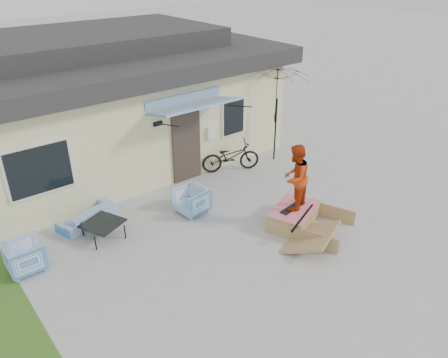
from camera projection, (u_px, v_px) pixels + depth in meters
ground at (264, 263)px, 9.88m from camera, size 90.00×90.00×0.00m
house at (100, 97)px, 14.52m from camera, size 10.80×8.49×4.10m
loveseat at (87, 213)px, 11.18m from camera, size 1.64×0.90×0.61m
armchair_left at (25, 255)px, 9.51m from camera, size 0.71×0.76×0.78m
armchair_right at (191, 199)px, 11.64m from camera, size 0.80×0.85×0.79m
coffee_table at (104, 230)px, 10.68m from camera, size 1.11×1.11×0.42m
bicycle at (231, 153)px, 13.78m from camera, size 1.94×1.35×1.17m
patio_umbrella at (277, 109)px, 14.00m from camera, size 2.30×2.17×2.20m
skate_ramp at (294, 216)px, 11.19m from camera, size 1.96×2.22×0.46m
skateboard at (293, 207)px, 11.09m from camera, size 0.87×0.33×0.05m
skater at (295, 176)px, 10.69m from camera, size 1.00×0.90×1.69m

